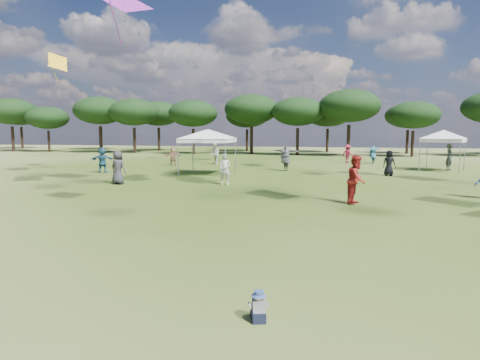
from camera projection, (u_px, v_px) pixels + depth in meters
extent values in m
cylinder|color=black|center=(13.00, 139.00, 56.89)|extent=(0.40, 0.40, 3.51)
ellipsoid|color=black|center=(11.00, 111.00, 56.43)|extent=(6.82, 6.82, 3.68)
cylinder|color=black|center=(49.00, 141.00, 55.65)|extent=(0.33, 0.33, 2.92)
ellipsoid|color=black|center=(48.00, 118.00, 55.26)|extent=(5.67, 5.67, 3.06)
cylinder|color=black|center=(101.00, 139.00, 54.07)|extent=(0.40, 0.40, 3.49)
ellipsoid|color=black|center=(99.00, 111.00, 53.60)|extent=(6.79, 6.79, 3.66)
cylinder|color=black|center=(135.00, 140.00, 52.68)|extent=(0.38, 0.38, 3.32)
ellipsoid|color=black|center=(134.00, 112.00, 52.24)|extent=(6.44, 6.44, 3.47)
cylinder|color=black|center=(193.00, 141.00, 50.15)|extent=(0.36, 0.36, 3.14)
ellipsoid|color=black|center=(193.00, 113.00, 49.73)|extent=(6.11, 6.11, 3.29)
cylinder|color=black|center=(251.00, 140.00, 50.03)|extent=(0.40, 0.40, 3.46)
ellipsoid|color=black|center=(252.00, 109.00, 49.57)|extent=(6.73, 6.73, 3.63)
cylinder|color=black|center=(297.00, 142.00, 47.63)|extent=(0.37, 0.37, 3.21)
ellipsoid|color=black|center=(298.00, 112.00, 47.20)|extent=(6.24, 6.24, 3.36)
cylinder|color=black|center=(348.00, 140.00, 45.89)|extent=(0.41, 0.41, 3.56)
ellipsoid|color=black|center=(349.00, 106.00, 45.42)|extent=(6.91, 6.91, 3.73)
cylinder|color=black|center=(412.00, 144.00, 44.73)|extent=(0.33, 0.33, 2.88)
ellipsoid|color=black|center=(414.00, 115.00, 44.35)|extent=(5.60, 5.60, 3.02)
cylinder|color=black|center=(22.00, 138.00, 66.66)|extent=(0.41, 0.41, 3.56)
ellipsoid|color=black|center=(20.00, 114.00, 66.19)|extent=(6.92, 6.92, 3.73)
cylinder|color=black|center=(101.00, 138.00, 63.17)|extent=(0.41, 0.41, 3.62)
ellipsoid|color=black|center=(100.00, 112.00, 62.69)|extent=(7.03, 7.03, 3.79)
cylinder|color=black|center=(159.00, 139.00, 58.91)|extent=(0.39, 0.39, 3.37)
ellipsoid|color=black|center=(158.00, 114.00, 58.46)|extent=(6.54, 6.54, 3.53)
cylinder|color=black|center=(247.00, 140.00, 57.78)|extent=(0.36, 0.36, 3.11)
ellipsoid|color=black|center=(247.00, 116.00, 57.37)|extent=(6.05, 6.05, 3.26)
cylinder|color=black|center=(327.00, 140.00, 54.52)|extent=(0.37, 0.37, 3.20)
ellipsoid|color=black|center=(328.00, 114.00, 54.10)|extent=(6.21, 6.21, 3.35)
cylinder|color=black|center=(407.00, 142.00, 51.20)|extent=(0.34, 0.34, 2.99)
ellipsoid|color=black|center=(408.00, 116.00, 50.80)|extent=(5.81, 5.81, 3.13)
cylinder|color=gray|center=(178.00, 158.00, 24.94)|extent=(0.06, 0.06, 2.26)
cylinder|color=gray|center=(225.00, 159.00, 24.38)|extent=(0.06, 0.06, 2.26)
cylinder|color=gray|center=(193.00, 155.00, 27.89)|extent=(0.06, 0.06, 2.26)
cylinder|color=gray|center=(235.00, 156.00, 27.32)|extent=(0.06, 0.06, 2.26)
cube|color=white|center=(208.00, 140.00, 26.00)|extent=(3.29, 3.29, 0.25)
pyramid|color=white|center=(208.00, 129.00, 25.92)|extent=(6.47, 6.47, 0.60)
cylinder|color=gray|center=(420.00, 155.00, 28.26)|extent=(0.06, 0.06, 2.22)
cylinder|color=gray|center=(460.00, 157.00, 26.80)|extent=(0.06, 0.06, 2.22)
cylinder|color=gray|center=(427.00, 154.00, 30.27)|extent=(0.06, 0.06, 2.22)
cylinder|color=gray|center=(465.00, 155.00, 28.82)|extent=(0.06, 0.06, 2.22)
cube|color=white|center=(443.00, 140.00, 28.41)|extent=(3.49, 3.49, 0.25)
pyramid|color=white|center=(444.00, 130.00, 28.32)|extent=(4.99, 4.99, 0.60)
cube|color=black|center=(259.00, 317.00, 5.89)|extent=(0.25, 0.25, 0.15)
cube|color=black|center=(253.00, 315.00, 6.03)|extent=(0.12, 0.19, 0.08)
cube|color=black|center=(262.00, 314.00, 6.04)|extent=(0.12, 0.19, 0.08)
cube|color=white|center=(259.00, 306.00, 5.87)|extent=(0.22, 0.19, 0.20)
cylinder|color=white|center=(250.00, 305.00, 5.91)|extent=(0.12, 0.20, 0.12)
cylinder|color=white|center=(266.00, 304.00, 5.93)|extent=(0.12, 0.20, 0.12)
sphere|color=#E0B293|center=(259.00, 297.00, 5.85)|extent=(0.13, 0.13, 0.13)
cone|color=#435D9E|center=(259.00, 295.00, 5.85)|extent=(0.22, 0.22, 0.02)
cylinder|color=#435D9E|center=(259.00, 293.00, 5.84)|extent=(0.15, 0.15, 0.06)
imported|color=#24526D|center=(102.00, 160.00, 27.13)|extent=(1.69, 0.94, 1.73)
imported|color=#313337|center=(449.00, 157.00, 28.72)|extent=(0.75, 0.83, 1.89)
imported|color=maroon|center=(356.00, 180.00, 15.41)|extent=(0.97, 1.10, 1.88)
imported|color=#454549|center=(285.00, 158.00, 28.50)|extent=(2.27, 1.51, 1.81)
imported|color=#2F2E33|center=(118.00, 167.00, 21.19)|extent=(0.98, 0.75, 1.79)
imported|color=#BBBAB0|center=(225.00, 169.00, 20.99)|extent=(0.69, 0.56, 1.64)
imported|color=black|center=(389.00, 163.00, 25.29)|extent=(0.93, 0.80, 1.61)
imported|color=#9D6D55|center=(173.00, 156.00, 32.72)|extent=(1.54, 0.93, 1.58)
imported|color=silver|center=(215.00, 154.00, 34.39)|extent=(1.07, 1.12, 1.81)
imported|color=maroon|center=(348.00, 154.00, 35.71)|extent=(1.21, 1.10, 1.63)
imported|color=#24536C|center=(373.00, 154.00, 35.14)|extent=(1.70, 1.85, 1.61)
plane|color=purple|center=(122.00, 1.00, 18.58)|extent=(2.81, 2.45, 1.82)
plane|color=yellow|center=(58.00, 62.00, 28.02)|extent=(1.72, 2.10, 1.48)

